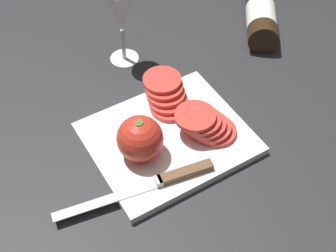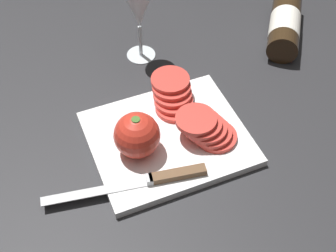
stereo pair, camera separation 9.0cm
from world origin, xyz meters
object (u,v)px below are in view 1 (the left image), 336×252
(tomato_slice_stack_near, at_px, (206,124))
(tomato_slice_stack_far, at_px, (166,94))
(wine_bottle, at_px, (261,12))
(whole_tomato, at_px, (140,139))
(knife, at_px, (169,178))
(wine_glass, at_px, (120,13))

(tomato_slice_stack_near, distance_m, tomato_slice_stack_far, 0.12)
(tomato_slice_stack_far, bearing_deg, tomato_slice_stack_near, -77.47)
(wine_bottle, height_order, tomato_slice_stack_far, wine_bottle)
(tomato_slice_stack_near, bearing_deg, whole_tomato, 172.27)
(whole_tomato, relative_size, tomato_slice_stack_far, 0.72)
(whole_tomato, relative_size, tomato_slice_stack_near, 0.77)
(knife, bearing_deg, whole_tomato, -70.66)
(tomato_slice_stack_near, bearing_deg, knife, -152.79)
(wine_glass, height_order, tomato_slice_stack_far, wine_glass)
(tomato_slice_stack_near, bearing_deg, tomato_slice_stack_far, 102.53)
(whole_tomato, xyz_separation_m, tomato_slice_stack_far, (0.11, 0.09, -0.02))
(wine_bottle, bearing_deg, knife, -145.99)
(whole_tomato, distance_m, tomato_slice_stack_far, 0.15)
(wine_glass, xyz_separation_m, knife, (-0.10, -0.37, -0.11))
(whole_tomato, relative_size, knife, 0.30)
(wine_glass, bearing_deg, tomato_slice_stack_near, -84.81)
(wine_bottle, distance_m, tomato_slice_stack_near, 0.41)
(knife, distance_m, tomato_slice_stack_near, 0.14)
(knife, height_order, tomato_slice_stack_far, tomato_slice_stack_far)
(wine_glass, height_order, whole_tomato, wine_glass)
(wine_glass, xyz_separation_m, whole_tomato, (-0.11, -0.28, -0.07))
(whole_tomato, height_order, knife, whole_tomato)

